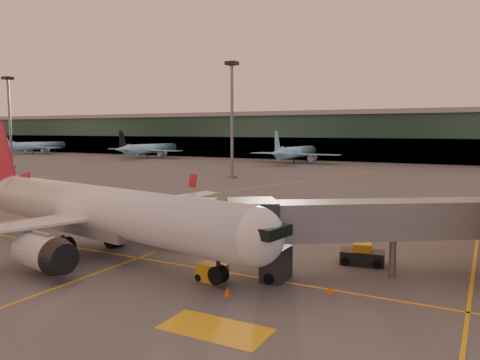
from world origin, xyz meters
The scene contains 14 objects.
ground centered at (0.00, 0.00, 0.00)m, with size 600.00×600.00×0.00m, color #4C4F54.
taxi_markings centered at (-7.32, 44.49, 0.01)m, with size 100.12×173.00×0.01m.
terminal centered at (0.00, 141.79, 8.76)m, with size 400.00×20.00×17.60m.
mast_west_far centered at (-90.00, 62.00, 14.86)m, with size 2.40×2.40×25.60m.
mast_west_near centered at (-20.00, 66.00, 14.86)m, with size 2.40×2.40×25.60m.
distant_aircraft_row centered at (-21.00, 118.00, 0.00)m, with size 290.00×34.00×13.00m.
main_airplane centered at (1.05, 4.22, 3.79)m, with size 38.55×34.96×11.68m.
jet_bridge centered at (25.93, 10.67, 4.01)m, with size 22.53×16.25×5.81m.
catering_truck centered at (4.36, 14.03, 2.18)m, with size 5.36×3.65×3.83m.
gpu_cart centered at (13.62, 2.83, 0.61)m, with size 2.20×1.36×1.25m.
pushback_tug centered at (22.06, 12.05, 0.71)m, with size 3.65×2.36×1.75m.
cone_nose centered at (21.85, 4.29, 0.29)m, with size 0.47×0.47×0.60m.
cone_wing_left centered at (1.13, 22.78, 0.23)m, with size 0.38×0.38×0.49m.
cone_fwd centered at (16.07, 0.74, 0.29)m, with size 0.47×0.47×0.60m.
Camera 1 is at (30.68, -24.82, 10.75)m, focal length 35.00 mm.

